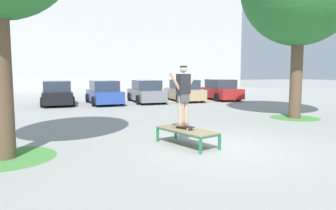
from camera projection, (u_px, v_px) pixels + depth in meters
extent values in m
plane|color=#999993|center=(220.00, 148.00, 8.58)|extent=(120.00, 120.00, 0.00)
cube|color=silver|center=(114.00, 24.00, 37.07)|extent=(32.76, 4.00, 15.27)
cube|color=#237A4C|center=(158.00, 135.00, 9.33)|extent=(0.08, 0.08, 0.38)
cube|color=#237A4C|center=(176.00, 132.00, 9.76)|extent=(0.08, 0.08, 0.38)
cube|color=#237A4C|center=(200.00, 147.00, 7.89)|extent=(0.08, 0.08, 0.38)
cube|color=#237A4C|center=(220.00, 143.00, 8.32)|extent=(0.08, 0.08, 0.38)
cylinder|color=#237A4C|center=(177.00, 133.00, 8.59)|extent=(0.61, 1.83, 0.05)
cylinder|color=#237A4C|center=(196.00, 130.00, 9.02)|extent=(0.61, 1.83, 0.05)
cylinder|color=#237A4C|center=(167.00, 127.00, 9.52)|extent=(0.74, 0.27, 0.05)
cylinder|color=#237A4C|center=(210.00, 137.00, 8.08)|extent=(0.74, 0.27, 0.05)
cube|color=#847051|center=(187.00, 130.00, 8.80)|extent=(1.29, 2.04, 0.03)
cube|color=black|center=(183.00, 126.00, 8.91)|extent=(0.41, 0.82, 0.02)
cylinder|color=silver|center=(175.00, 127.00, 9.10)|extent=(0.04, 0.06, 0.06)
cylinder|color=silver|center=(179.00, 126.00, 9.19)|extent=(0.04, 0.06, 0.06)
cylinder|color=silver|center=(187.00, 129.00, 8.65)|extent=(0.04, 0.06, 0.06)
cylinder|color=silver|center=(192.00, 129.00, 8.74)|extent=(0.04, 0.06, 0.06)
cylinder|color=tan|center=(181.00, 111.00, 8.81)|extent=(0.11, 0.11, 0.82)
cube|color=#99704C|center=(179.00, 124.00, 8.89)|extent=(0.16, 0.26, 0.07)
cylinder|color=tan|center=(186.00, 111.00, 8.93)|extent=(0.11, 0.11, 0.82)
cube|color=#99704C|center=(185.00, 124.00, 9.01)|extent=(0.16, 0.26, 0.07)
cube|color=#4C4C51|center=(183.00, 98.00, 8.83)|extent=(0.34, 0.27, 0.24)
cube|color=#232328|center=(183.00, 84.00, 8.78)|extent=(0.41, 0.31, 0.56)
cylinder|color=tan|center=(175.00, 81.00, 8.60)|extent=(0.40, 0.19, 0.52)
cylinder|color=tan|center=(192.00, 81.00, 8.95)|extent=(0.40, 0.19, 0.52)
sphere|color=tan|center=(183.00, 69.00, 8.74)|extent=(0.20, 0.20, 0.20)
cylinder|color=black|center=(183.00, 67.00, 8.73)|extent=(0.19, 0.19, 0.05)
cylinder|color=brown|center=(1.00, 82.00, 7.36)|extent=(0.51, 0.51, 3.66)
cylinder|color=#47893D|center=(5.00, 158.00, 7.55)|extent=(2.37, 2.37, 0.01)
cylinder|color=brown|center=(296.00, 77.00, 13.88)|extent=(0.52, 0.52, 3.71)
cylinder|color=#47893D|center=(294.00, 118.00, 14.08)|extent=(2.16, 2.16, 0.01)
cube|color=black|center=(57.00, 97.00, 19.65)|extent=(1.73, 4.21, 0.70)
cube|color=#2D3847|center=(57.00, 86.00, 19.44)|extent=(1.58, 2.11, 0.64)
cylinder|color=black|center=(43.00, 99.00, 20.60)|extent=(0.22, 0.60, 0.60)
cylinder|color=black|center=(70.00, 98.00, 21.18)|extent=(0.22, 0.60, 0.60)
cylinder|color=black|center=(42.00, 102.00, 18.17)|extent=(0.22, 0.60, 0.60)
cylinder|color=black|center=(73.00, 101.00, 18.75)|extent=(0.22, 0.60, 0.60)
cube|color=#28479E|center=(104.00, 96.00, 20.16)|extent=(1.82, 4.25, 0.70)
cube|color=#2D3847|center=(104.00, 86.00, 19.95)|extent=(1.62, 2.15, 0.64)
cylinder|color=black|center=(88.00, 98.00, 21.06)|extent=(0.24, 0.61, 0.60)
cylinder|color=black|center=(113.00, 97.00, 21.70)|extent=(0.24, 0.61, 0.60)
cylinder|color=black|center=(94.00, 101.00, 18.67)|extent=(0.24, 0.61, 0.60)
cylinder|color=black|center=(122.00, 100.00, 19.31)|extent=(0.24, 0.61, 0.60)
cube|color=slate|center=(146.00, 95.00, 21.19)|extent=(1.81, 4.24, 0.70)
cube|color=#2D3847|center=(147.00, 85.00, 20.98)|extent=(1.61, 2.14, 0.64)
cylinder|color=black|center=(130.00, 97.00, 22.16)|extent=(0.24, 0.61, 0.60)
cylinder|color=black|center=(153.00, 96.00, 22.71)|extent=(0.24, 0.61, 0.60)
cylinder|color=black|center=(138.00, 100.00, 19.71)|extent=(0.24, 0.61, 0.60)
cylinder|color=black|center=(164.00, 99.00, 20.27)|extent=(0.24, 0.61, 0.60)
cube|color=tan|center=(184.00, 94.00, 22.29)|extent=(1.89, 4.27, 0.70)
cube|color=#2D3847|center=(185.00, 84.00, 22.07)|extent=(1.66, 2.17, 0.64)
cylinder|color=black|center=(167.00, 96.00, 23.28)|extent=(0.25, 0.61, 0.60)
cylinder|color=black|center=(188.00, 95.00, 23.80)|extent=(0.25, 0.61, 0.60)
cylinder|color=black|center=(179.00, 98.00, 20.82)|extent=(0.25, 0.61, 0.60)
cylinder|color=black|center=(202.00, 98.00, 21.34)|extent=(0.25, 0.61, 0.60)
cube|color=red|center=(219.00, 93.00, 23.19)|extent=(1.82, 4.25, 0.70)
cube|color=#2D3847|center=(220.00, 84.00, 22.98)|extent=(1.62, 2.14, 0.64)
cylinder|color=black|center=(201.00, 95.00, 24.16)|extent=(0.24, 0.61, 0.60)
cylinder|color=black|center=(221.00, 94.00, 24.71)|extent=(0.24, 0.61, 0.60)
cylinder|color=black|center=(217.00, 97.00, 21.71)|extent=(0.24, 0.61, 0.60)
cylinder|color=black|center=(239.00, 97.00, 22.27)|extent=(0.24, 0.61, 0.60)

